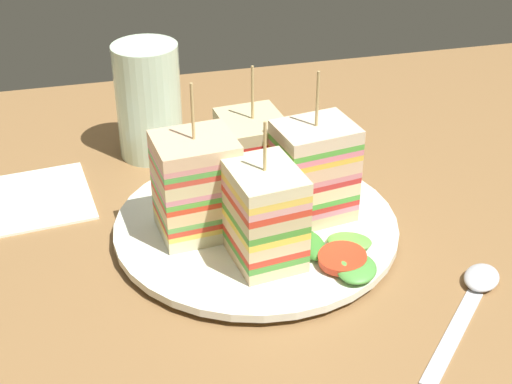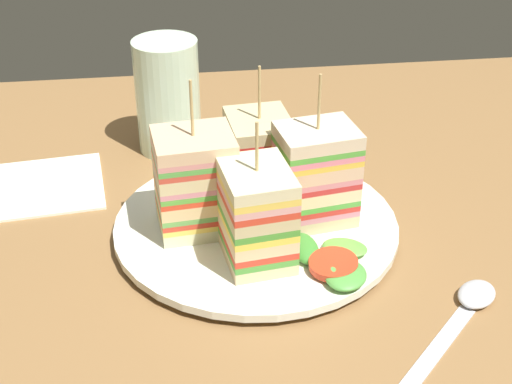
# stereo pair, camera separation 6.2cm
# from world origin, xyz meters

# --- Properties ---
(ground_plane) EXTENTS (1.02, 0.74, 0.02)m
(ground_plane) POSITION_xyz_m (0.00, 0.00, -0.01)
(ground_plane) COLOR olive
(plate) EXTENTS (0.24, 0.24, 0.01)m
(plate) POSITION_xyz_m (0.00, 0.00, 0.01)
(plate) COLOR white
(plate) RESTS_ON ground_plane
(sandwich_wedge_0) EXTENTS (0.06, 0.07, 0.12)m
(sandwich_wedge_0) POSITION_xyz_m (-0.01, -0.05, 0.05)
(sandwich_wedge_0) COLOR beige
(sandwich_wedge_0) RESTS_ON plate
(sandwich_wedge_1) EXTENTS (0.07, 0.06, 0.13)m
(sandwich_wedge_1) POSITION_xyz_m (0.05, 0.00, 0.06)
(sandwich_wedge_1) COLOR beige
(sandwich_wedge_1) RESTS_ON plate
(sandwich_wedge_2) EXTENTS (0.06, 0.07, 0.12)m
(sandwich_wedge_2) POSITION_xyz_m (0.01, 0.05, 0.05)
(sandwich_wedge_2) COLOR beige
(sandwich_wedge_2) RESTS_ON plate
(sandwich_wedge_3) EXTENTS (0.07, 0.06, 0.13)m
(sandwich_wedge_3) POSITION_xyz_m (-0.05, -0.00, 0.06)
(sandwich_wedge_3) COLOR beige
(sandwich_wedge_3) RESTS_ON plate
(chip_pile) EXTENTS (0.06, 0.07, 0.04)m
(chip_pile) POSITION_xyz_m (-0.02, 0.01, 0.03)
(chip_pile) COLOR #E5CB71
(chip_pile) RESTS_ON plate
(salad_garnish) EXTENTS (0.07, 0.08, 0.01)m
(salad_garnish) POSITION_xyz_m (0.05, -0.07, 0.02)
(salad_garnish) COLOR #4F9D40
(salad_garnish) RESTS_ON plate
(spoon) EXTENTS (0.12, 0.12, 0.01)m
(spoon) POSITION_xyz_m (0.14, -0.12, 0.00)
(spoon) COLOR silver
(spoon) RESTS_ON ground_plane
(napkin) EXTENTS (0.13, 0.12, 0.01)m
(napkin) POSITION_xyz_m (-0.19, 0.10, 0.00)
(napkin) COLOR white
(napkin) RESTS_ON ground_plane
(drinking_glass) EXTENTS (0.07, 0.07, 0.12)m
(drinking_glass) POSITION_xyz_m (-0.07, 0.17, 0.05)
(drinking_glass) COLOR silver
(drinking_glass) RESTS_ON ground_plane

